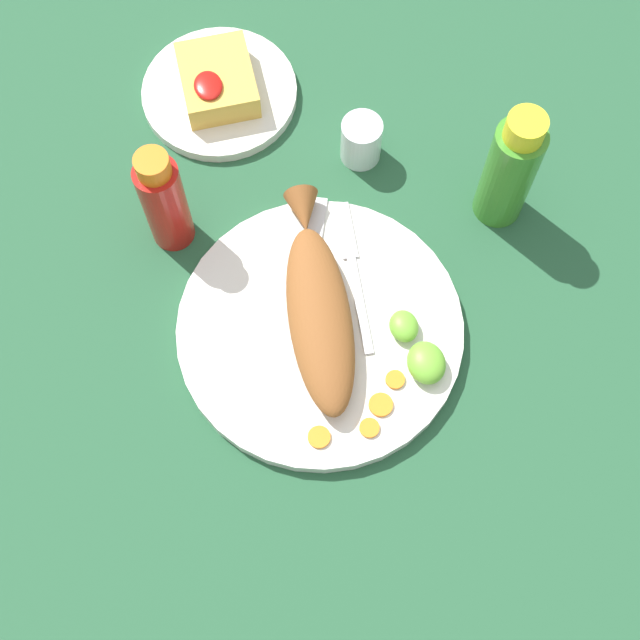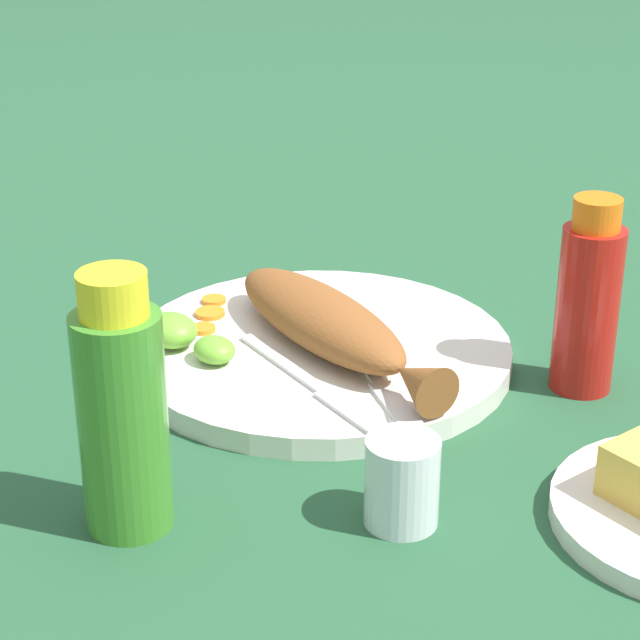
{
  "view_description": "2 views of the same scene",
  "coord_description": "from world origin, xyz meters",
  "px_view_note": "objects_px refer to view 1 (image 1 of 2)",
  "views": [
    {
      "loc": [
        0.34,
        -0.08,
        0.91
      ],
      "look_at": [
        0.0,
        0.0,
        0.04
      ],
      "focal_mm": 50.0,
      "sensor_mm": 36.0,
      "label": 1
    },
    {
      "loc": [
        -0.67,
        0.52,
        0.43
      ],
      "look_at": [
        0.0,
        0.0,
        0.04
      ],
      "focal_mm": 65.0,
      "sensor_mm": 36.0,
      "label": 2
    }
  ],
  "objects_px": {
    "hot_sauce_bottle_green": "(510,170)",
    "side_plate_fries": "(220,93)",
    "main_plate": "(320,330)",
    "fork_far": "(352,266)",
    "salt_cup": "(361,142)",
    "hot_sauce_bottle_red": "(164,201)",
    "fried_fish": "(318,308)",
    "fork_near": "(311,260)"
  },
  "relations": [
    {
      "from": "fork_far",
      "to": "hot_sauce_bottle_red",
      "type": "relative_size",
      "value": 1.19
    },
    {
      "from": "main_plate",
      "to": "fried_fish",
      "type": "relative_size",
      "value": 1.17
    },
    {
      "from": "fried_fish",
      "to": "side_plate_fries",
      "type": "xyz_separation_m",
      "value": [
        -0.32,
        -0.05,
        -0.03
      ]
    },
    {
      "from": "hot_sauce_bottle_red",
      "to": "hot_sauce_bottle_green",
      "type": "relative_size",
      "value": 0.9
    },
    {
      "from": "fried_fish",
      "to": "fork_near",
      "type": "xyz_separation_m",
      "value": [
        -0.07,
        0.01,
        -0.02
      ]
    },
    {
      "from": "hot_sauce_bottle_green",
      "to": "side_plate_fries",
      "type": "relative_size",
      "value": 0.91
    },
    {
      "from": "hot_sauce_bottle_green",
      "to": "fork_far",
      "type": "bearing_deg",
      "value": -76.42
    },
    {
      "from": "main_plate",
      "to": "hot_sauce_bottle_green",
      "type": "xyz_separation_m",
      "value": [
        -0.11,
        0.24,
        0.07
      ]
    },
    {
      "from": "fork_far",
      "to": "salt_cup",
      "type": "distance_m",
      "value": 0.16
    },
    {
      "from": "fried_fish",
      "to": "salt_cup",
      "type": "relative_size",
      "value": 4.47
    },
    {
      "from": "hot_sauce_bottle_red",
      "to": "salt_cup",
      "type": "relative_size",
      "value": 2.62
    },
    {
      "from": "hot_sauce_bottle_red",
      "to": "hot_sauce_bottle_green",
      "type": "height_order",
      "value": "hot_sauce_bottle_green"
    },
    {
      "from": "side_plate_fries",
      "to": "fried_fish",
      "type": "bearing_deg",
      "value": 8.94
    },
    {
      "from": "fried_fish",
      "to": "side_plate_fries",
      "type": "height_order",
      "value": "fried_fish"
    },
    {
      "from": "main_plate",
      "to": "side_plate_fries",
      "type": "distance_m",
      "value": 0.34
    },
    {
      "from": "hot_sauce_bottle_green",
      "to": "salt_cup",
      "type": "distance_m",
      "value": 0.18
    },
    {
      "from": "fried_fish",
      "to": "hot_sauce_bottle_green",
      "type": "relative_size",
      "value": 1.54
    },
    {
      "from": "fried_fish",
      "to": "hot_sauce_bottle_green",
      "type": "bearing_deg",
      "value": 116.68
    },
    {
      "from": "main_plate",
      "to": "salt_cup",
      "type": "relative_size",
      "value": 5.25
    },
    {
      "from": "fork_far",
      "to": "side_plate_fries",
      "type": "xyz_separation_m",
      "value": [
        -0.27,
        -0.1,
        -0.01
      ]
    },
    {
      "from": "main_plate",
      "to": "fork_far",
      "type": "xyz_separation_m",
      "value": [
        -0.06,
        0.05,
        0.01
      ]
    },
    {
      "from": "hot_sauce_bottle_green",
      "to": "side_plate_fries",
      "type": "bearing_deg",
      "value": -128.26
    },
    {
      "from": "hot_sauce_bottle_red",
      "to": "side_plate_fries",
      "type": "bearing_deg",
      "value": 153.42
    },
    {
      "from": "fork_near",
      "to": "hot_sauce_bottle_green",
      "type": "xyz_separation_m",
      "value": [
        -0.03,
        0.23,
        0.06
      ]
    },
    {
      "from": "fork_near",
      "to": "fork_far",
      "type": "relative_size",
      "value": 0.96
    },
    {
      "from": "hot_sauce_bottle_green",
      "to": "salt_cup",
      "type": "height_order",
      "value": "hot_sauce_bottle_green"
    },
    {
      "from": "fork_far",
      "to": "hot_sauce_bottle_green",
      "type": "xyz_separation_m",
      "value": [
        -0.04,
        0.18,
        0.06
      ]
    },
    {
      "from": "hot_sauce_bottle_green",
      "to": "side_plate_fries",
      "type": "distance_m",
      "value": 0.37
    },
    {
      "from": "fried_fish",
      "to": "side_plate_fries",
      "type": "relative_size",
      "value": 1.4
    },
    {
      "from": "hot_sauce_bottle_red",
      "to": "hot_sauce_bottle_green",
      "type": "distance_m",
      "value": 0.38
    },
    {
      "from": "fried_fish",
      "to": "fork_far",
      "type": "xyz_separation_m",
      "value": [
        -0.05,
        0.05,
        -0.02
      ]
    },
    {
      "from": "fork_near",
      "to": "fork_far",
      "type": "distance_m",
      "value": 0.05
    },
    {
      "from": "fork_near",
      "to": "side_plate_fries",
      "type": "distance_m",
      "value": 0.26
    },
    {
      "from": "hot_sauce_bottle_red",
      "to": "fork_far",
      "type": "bearing_deg",
      "value": 62.76
    },
    {
      "from": "fork_near",
      "to": "hot_sauce_bottle_green",
      "type": "height_order",
      "value": "hot_sauce_bottle_green"
    },
    {
      "from": "fried_fish",
      "to": "main_plate",
      "type": "bearing_deg",
      "value": 0.0
    },
    {
      "from": "main_plate",
      "to": "hot_sauce_bottle_red",
      "type": "distance_m",
      "value": 0.22
    },
    {
      "from": "fork_far",
      "to": "fork_near",
      "type": "bearing_deg",
      "value": 72.8
    },
    {
      "from": "hot_sauce_bottle_green",
      "to": "side_plate_fries",
      "type": "xyz_separation_m",
      "value": [
        -0.22,
        -0.29,
        -0.07
      ]
    },
    {
      "from": "hot_sauce_bottle_green",
      "to": "salt_cup",
      "type": "xyz_separation_m",
      "value": [
        -0.11,
        -0.14,
        -0.06
      ]
    },
    {
      "from": "fork_near",
      "to": "hot_sauce_bottle_green",
      "type": "bearing_deg",
      "value": -62.58
    },
    {
      "from": "main_plate",
      "to": "fork_far",
      "type": "height_order",
      "value": "fork_far"
    }
  ]
}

